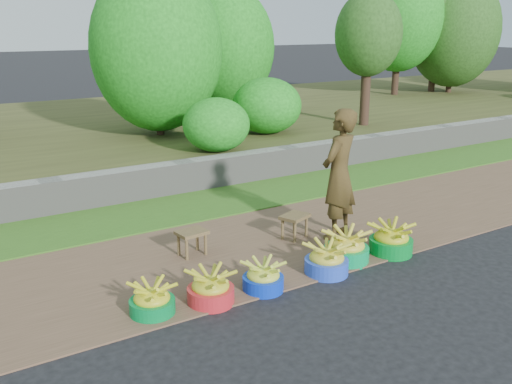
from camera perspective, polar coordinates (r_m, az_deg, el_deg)
ground_plane at (r=6.77m, az=7.96°, el=-8.42°), size 120.00×120.00×0.00m
dirt_shoulder at (r=7.67m, az=1.94°, el=-5.08°), size 80.00×2.50×0.02m
grass_verge at (r=9.29m, az=-5.00°, el=-1.16°), size 80.00×1.50×0.04m
retaining_wall at (r=9.96m, az=-7.29°, el=1.50°), size 80.00×0.35×0.55m
earth_bank at (r=14.45m, az=-15.65°, el=5.63°), size 80.00×10.00×0.50m
vegetation at (r=14.70m, az=-1.78°, el=15.46°), size 37.05×8.20×4.30m
basin_a at (r=5.93m, az=-10.36°, el=-10.63°), size 0.46×0.46×0.34m
basin_b at (r=6.07m, az=-4.56°, el=-9.61°), size 0.50×0.50×0.37m
basin_c at (r=6.33m, az=0.72°, el=-8.54°), size 0.46×0.46×0.34m
basin_d at (r=6.77m, az=7.07°, el=-6.77°), size 0.52×0.52×0.39m
basin_e at (r=7.12m, az=9.05°, el=-5.53°), size 0.55×0.55×0.41m
basin_f at (r=7.48m, az=13.36°, el=-4.68°), size 0.55×0.55×0.41m
stool_left at (r=7.21m, az=-6.44°, el=-4.38°), size 0.39×0.32×0.32m
stool_right at (r=7.73m, az=3.90°, el=-2.78°), size 0.45×0.40×0.33m
vendor_woman at (r=7.66m, az=8.30°, el=1.74°), size 0.76×0.64×1.76m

